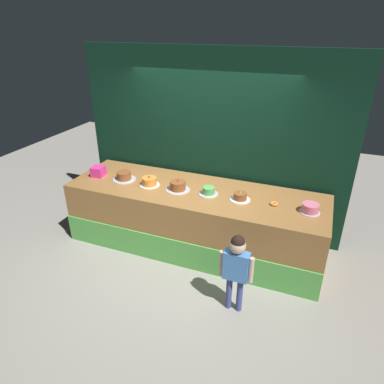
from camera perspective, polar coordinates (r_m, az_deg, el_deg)
name	(u,v)px	position (r m, az deg, el deg)	size (l,w,h in m)	color
ground_plane	(180,265)	(5.01, -2.02, -12.07)	(12.00, 12.00, 0.00)	gray
stage_platform	(194,218)	(5.17, 0.41, -4.39)	(3.75, 1.16, 0.93)	#9E6B38
curtain_backdrop	(211,144)	(5.36, 3.10, 7.89)	(4.18, 0.08, 2.83)	black
child_figure	(236,263)	(3.99, 7.36, -11.64)	(0.40, 0.18, 1.04)	#3F4C8C
pink_box	(98,171)	(5.59, -15.26, 3.33)	(0.18, 0.20, 0.15)	#F3339B
donut	(274,204)	(4.68, 13.44, -1.89)	(0.11, 0.11, 0.04)	orange
cake_far_left	(124,176)	(5.36, -11.19, 2.58)	(0.35, 0.35, 0.13)	silver
cake_left	(149,182)	(5.12, -7.07, 1.70)	(0.30, 0.30, 0.15)	silver
cake_center_left	(178,186)	(4.94, -2.36, 0.98)	(0.35, 0.35, 0.16)	silver
cake_center_right	(209,191)	(4.83, 2.77, 0.15)	(0.27, 0.27, 0.11)	silver
cake_right	(240,197)	(4.71, 7.99, -0.79)	(0.28, 0.28, 0.15)	white
cake_far_right	(310,208)	(4.61, 18.99, -2.57)	(0.26, 0.26, 0.12)	silver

